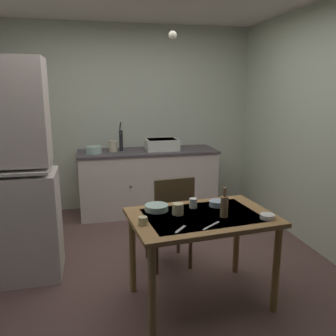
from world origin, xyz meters
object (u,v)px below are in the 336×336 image
object	(u,v)px
hand_pump	(121,138)
chair_far_side	(170,219)
glass_bottle	(224,206)
sink_basin	(162,144)
hutch_cabinet	(4,181)
dining_table	(202,227)
serving_bowl_wide	(267,217)
mug_dark	(193,203)
mixing_bowl_counter	(94,150)

from	to	relation	value
hand_pump	chair_far_side	world-z (taller)	hand_pump
chair_far_side	glass_bottle	size ratio (longest dim) A/B	3.94
sink_basin	glass_bottle	world-z (taller)	sink_basin
hutch_cabinet	dining_table	world-z (taller)	hutch_cabinet
dining_table	glass_bottle	world-z (taller)	glass_bottle
serving_bowl_wide	dining_table	bearing A→B (deg)	158.40
hutch_cabinet	serving_bowl_wide	bearing A→B (deg)	-24.23
sink_basin	mug_dark	world-z (taller)	sink_basin
dining_table	hutch_cabinet	bearing A→B (deg)	155.03
sink_basin	hutch_cabinet	bearing A→B (deg)	-139.63
hutch_cabinet	glass_bottle	distance (m)	1.91
hand_pump	mixing_bowl_counter	bearing A→B (deg)	-165.43
hand_pump	mug_dark	xyz separation A→B (m)	(0.40, -2.05, -0.26)
chair_far_side	serving_bowl_wide	xyz separation A→B (m)	(0.57, -0.78, 0.27)
sink_basin	serving_bowl_wide	distance (m)	2.40
hutch_cabinet	dining_table	bearing A→B (deg)	-24.97
glass_bottle	mixing_bowl_counter	bearing A→B (deg)	113.03
hand_pump	dining_table	xyz separation A→B (m)	(0.42, -2.23, -0.40)
chair_far_side	serving_bowl_wide	bearing A→B (deg)	-53.69
hand_pump	mixing_bowl_counter	size ratio (longest dim) A/B	1.85
mug_dark	hutch_cabinet	bearing A→B (deg)	160.38
chair_far_side	mug_dark	size ratio (longest dim) A/B	11.49
hutch_cabinet	serving_bowl_wide	world-z (taller)	hutch_cabinet
hand_pump	mug_dark	bearing A→B (deg)	-78.96
chair_far_side	glass_bottle	world-z (taller)	glass_bottle
hand_pump	serving_bowl_wide	world-z (taller)	hand_pump
hutch_cabinet	sink_basin	xyz separation A→B (m)	(1.71, 1.45, 0.03)
hutch_cabinet	chair_far_side	distance (m)	1.53
hutch_cabinet	serving_bowl_wide	size ratio (longest dim) A/B	17.86
sink_basin	chair_far_side	xyz separation A→B (m)	(-0.25, -1.58, -0.46)
dining_table	chair_far_side	bearing A→B (deg)	100.81
hand_pump	dining_table	bearing A→B (deg)	-79.35
mixing_bowl_counter	dining_table	xyz separation A→B (m)	(0.79, -2.13, -0.28)
dining_table	serving_bowl_wide	distance (m)	0.51
hutch_cabinet	hand_pump	world-z (taller)	hutch_cabinet
hand_pump	glass_bottle	bearing A→B (deg)	-76.05
sink_basin	dining_table	distance (m)	2.21
sink_basin	mug_dark	xyz separation A→B (m)	(-0.15, -2.00, -0.17)
sink_basin	mixing_bowl_counter	size ratio (longest dim) A/B	2.09
mixing_bowl_counter	glass_bottle	size ratio (longest dim) A/B	0.90
mug_dark	glass_bottle	size ratio (longest dim) A/B	0.34
chair_far_side	mug_dark	bearing A→B (deg)	-77.20
hand_pump	hutch_cabinet	bearing A→B (deg)	-127.69
mug_dark	serving_bowl_wide	bearing A→B (deg)	-37.01
hutch_cabinet	hand_pump	distance (m)	1.89
glass_bottle	mug_dark	bearing A→B (deg)	124.33
hutch_cabinet	sink_basin	distance (m)	2.24
mixing_bowl_counter	serving_bowl_wide	xyz separation A→B (m)	(1.24, -2.32, -0.16)
hutch_cabinet	mixing_bowl_counter	xyz separation A→B (m)	(0.79, 1.40, -0.00)
dining_table	mug_dark	distance (m)	0.23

